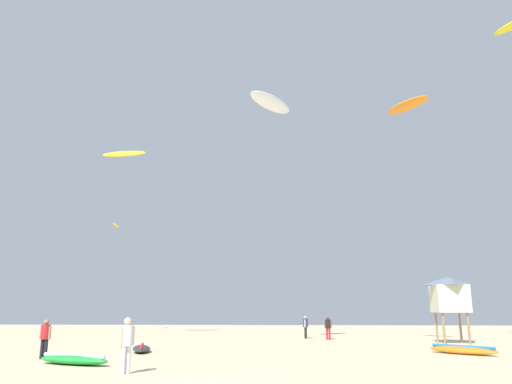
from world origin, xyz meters
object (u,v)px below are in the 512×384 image
(kite_grounded_mid, at_px, (463,350))
(kite_aloft_4, at_px, (116,225))
(person_foreground, at_px, (127,341))
(kite_grounded_near, at_px, (74,360))
(kite_grounded_far, at_px, (142,348))
(person_midground, at_px, (45,336))
(person_left, at_px, (328,326))
(person_right, at_px, (305,325))
(kite_aloft_3, at_px, (124,154))
(kite_aloft_2, at_px, (407,106))
(lifeguard_tower, at_px, (449,294))
(kite_aloft_0, at_px, (271,103))

(kite_grounded_mid, xyz_separation_m, kite_aloft_4, (-26.44, 25.50, 10.66))
(kite_aloft_4, bearing_deg, person_foreground, -69.29)
(person_foreground, bearing_deg, kite_grounded_mid, 66.06)
(kite_grounded_near, bearing_deg, kite_grounded_far, 81.72)
(person_midground, relative_size, kite_aloft_4, 0.71)
(person_left, xyz_separation_m, kite_grounded_far, (-10.17, -11.61, -0.78))
(person_right, distance_m, kite_grounded_near, 21.27)
(person_right, xyz_separation_m, kite_aloft_3, (-15.27, 1.52, 14.26))
(kite_grounded_far, bearing_deg, kite_aloft_2, 15.20)
(person_foreground, distance_m, kite_aloft_2, 22.63)
(kite_grounded_near, height_order, kite_aloft_2, kite_aloft_2)
(kite_aloft_3, bearing_deg, person_midground, -79.17)
(kite_grounded_near, relative_size, kite_grounded_mid, 1.06)
(person_foreground, xyz_separation_m, person_midground, (-5.14, 4.78, -0.09))
(kite_grounded_far, bearing_deg, person_right, 56.58)
(kite_aloft_2, bearing_deg, kite_aloft_4, 140.55)
(lifeguard_tower, bearing_deg, person_left, 151.29)
(lifeguard_tower, bearing_deg, kite_aloft_3, 163.88)
(person_midground, height_order, kite_aloft_4, kite_aloft_4)
(kite_aloft_2, distance_m, kite_aloft_4, 33.65)
(person_left, distance_m, kite_aloft_3, 22.26)
(kite_grounded_far, height_order, kite_aloft_2, kite_aloft_2)
(person_midground, height_order, lifeguard_tower, lifeguard_tower)
(kite_aloft_0, bearing_deg, kite_grounded_near, -120.25)
(person_left, height_order, lifeguard_tower, lifeguard_tower)
(person_midground, bearing_deg, lifeguard_tower, 131.54)
(person_right, height_order, kite_aloft_4, kite_aloft_4)
(person_left, xyz_separation_m, lifeguard_tower, (7.45, -4.08, 2.10))
(lifeguard_tower, bearing_deg, kite_aloft_2, -127.22)
(kite_aloft_0, distance_m, kite_aloft_3, 15.39)
(lifeguard_tower, distance_m, kite_aloft_2, 12.29)
(lifeguard_tower, xyz_separation_m, kite_aloft_2, (-2.63, -3.46, 11.50))
(person_right, xyz_separation_m, kite_grounded_far, (-8.60, -13.03, -0.78))
(person_midground, distance_m, kite_aloft_4, 31.71)
(person_right, relative_size, kite_aloft_0, 0.38)
(kite_grounded_mid, bearing_deg, person_midground, -169.07)
(kite_aloft_0, relative_size, kite_aloft_3, 1.07)
(person_midground, bearing_deg, person_foreground, 59.98)
(kite_grounded_mid, height_order, kite_aloft_3, kite_aloft_3)
(lifeguard_tower, distance_m, kite_aloft_3, 28.05)
(person_right, height_order, kite_aloft_3, kite_aloft_3)
(person_foreground, bearing_deg, kite_aloft_4, 145.08)
(person_midground, distance_m, kite_aloft_2, 24.00)
(person_left, xyz_separation_m, kite_grounded_near, (-11.04, -17.61, -0.76))
(person_foreground, relative_size, person_left, 1.10)
(kite_grounded_mid, relative_size, kite_aloft_3, 0.81)
(lifeguard_tower, bearing_deg, person_foreground, -134.13)
(person_left, relative_size, kite_grounded_far, 0.51)
(person_left, bearing_deg, person_right, 67.58)
(kite_aloft_0, xyz_separation_m, kite_aloft_4, (-17.17, 18.98, -5.13))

